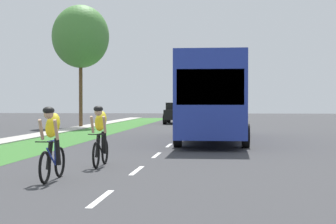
{
  "coord_description": "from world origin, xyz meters",
  "views": [
    {
      "loc": [
        2.13,
        -3.5,
        1.67
      ],
      "look_at": [
        -0.48,
        22.39,
        1.22
      ],
      "focal_mm": 59.95,
      "sensor_mm": 36.0,
      "label": 1
    }
  ],
  "objects_px": {
    "bus_blue": "(214,95)",
    "pickup_black": "(179,113)",
    "cyclist_lead": "(52,143)",
    "street_tree_far": "(81,37)",
    "cyclist_trailing": "(100,135)"
  },
  "relations": [
    {
      "from": "cyclist_trailing",
      "to": "bus_blue",
      "type": "distance_m",
      "value": 10.59
    },
    {
      "from": "cyclist_lead",
      "to": "bus_blue",
      "type": "bearing_deg",
      "value": 76.18
    },
    {
      "from": "pickup_black",
      "to": "street_tree_far",
      "type": "xyz_separation_m",
      "value": [
        -6.08,
        -6.87,
        5.23
      ]
    },
    {
      "from": "cyclist_trailing",
      "to": "pickup_black",
      "type": "height_order",
      "value": "pickup_black"
    },
    {
      "from": "cyclist_lead",
      "to": "bus_blue",
      "type": "xyz_separation_m",
      "value": [
        3.17,
        12.89,
        1.17
      ]
    },
    {
      "from": "cyclist_trailing",
      "to": "pickup_black",
      "type": "xyz_separation_m",
      "value": [
        -0.32,
        29.43,
        0.02
      ]
    },
    {
      "from": "bus_blue",
      "to": "street_tree_far",
      "type": "xyz_separation_m",
      "value": [
        -9.13,
        12.39,
        4.08
      ]
    },
    {
      "from": "cyclist_trailing",
      "to": "bus_blue",
      "type": "xyz_separation_m",
      "value": [
        2.74,
        10.17,
        1.17
      ]
    },
    {
      "from": "bus_blue",
      "to": "pickup_black",
      "type": "xyz_separation_m",
      "value": [
        -3.05,
        19.27,
        -1.15
      ]
    },
    {
      "from": "cyclist_trailing",
      "to": "bus_blue",
      "type": "relative_size",
      "value": 0.15
    },
    {
      "from": "bus_blue",
      "to": "pickup_black",
      "type": "height_order",
      "value": "bus_blue"
    },
    {
      "from": "bus_blue",
      "to": "street_tree_far",
      "type": "bearing_deg",
      "value": 126.4
    },
    {
      "from": "pickup_black",
      "to": "street_tree_far",
      "type": "distance_m",
      "value": 10.56
    },
    {
      "from": "cyclist_lead",
      "to": "street_tree_far",
      "type": "relative_size",
      "value": 0.21
    },
    {
      "from": "cyclist_lead",
      "to": "street_tree_far",
      "type": "height_order",
      "value": "street_tree_far"
    }
  ]
}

